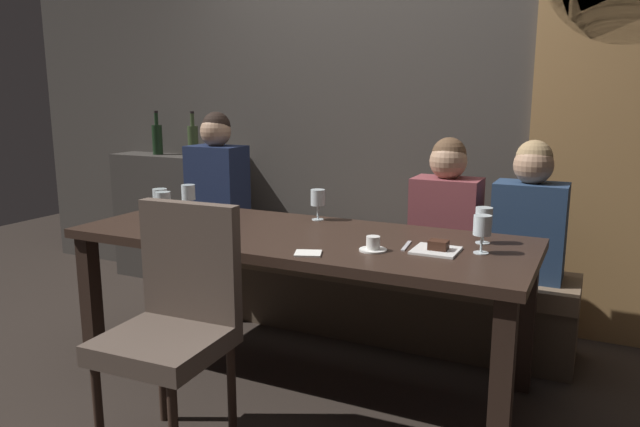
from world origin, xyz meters
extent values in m
plane|color=black|center=(0.00, 0.00, 0.00)|extent=(9.00, 9.00, 0.00)
cube|color=#423D38|center=(0.00, 1.22, 1.50)|extent=(6.00, 0.12, 3.00)
cube|color=olive|center=(1.35, 1.15, 1.05)|extent=(0.90, 0.05, 2.10)
cube|color=#38342F|center=(-1.55, 1.04, 0.47)|extent=(1.10, 0.28, 0.95)
cube|color=black|center=(-1.03, -0.35, 0.35)|extent=(0.08, 0.08, 0.69)
cube|color=black|center=(1.03, -0.35, 0.35)|extent=(0.08, 0.08, 0.69)
cube|color=black|center=(-1.03, 0.35, 0.35)|extent=(0.08, 0.08, 0.69)
cube|color=black|center=(1.03, 0.35, 0.35)|extent=(0.08, 0.08, 0.69)
cube|color=#302119|center=(0.00, 0.00, 0.72)|extent=(2.20, 0.84, 0.04)
cube|color=#4A3C2E|center=(0.00, 0.70, 0.17)|extent=(2.50, 0.40, 0.35)
cube|color=brown|center=(0.00, 0.70, 0.40)|extent=(2.50, 0.44, 0.10)
cylinder|color=#302119|center=(-0.34, -0.98, 0.21)|extent=(0.04, 0.04, 0.42)
cylinder|color=#302119|center=(-0.34, -0.62, 0.21)|extent=(0.04, 0.04, 0.42)
cylinder|color=#302119|center=(0.02, -0.62, 0.21)|extent=(0.04, 0.04, 0.42)
cube|color=brown|center=(-0.16, -0.80, 0.46)|extent=(0.46, 0.46, 0.08)
cube|color=brown|center=(-0.17, -0.61, 0.74)|extent=(0.44, 0.08, 0.48)
cube|color=#192342|center=(-0.98, 0.73, 0.76)|extent=(0.36, 0.24, 0.62)
sphere|color=tan|center=(-0.98, 0.73, 1.16)|extent=(0.20, 0.20, 0.20)
sphere|color=black|center=(-0.98, 0.74, 1.20)|extent=(0.18, 0.18, 0.18)
cube|color=brown|center=(0.54, 0.70, 0.70)|extent=(0.36, 0.24, 0.50)
sphere|color=tan|center=(0.54, 0.70, 1.05)|extent=(0.20, 0.20, 0.20)
sphere|color=brown|center=(0.54, 0.71, 1.08)|extent=(0.18, 0.18, 0.18)
cube|color=navy|center=(0.98, 0.72, 0.70)|extent=(0.36, 0.24, 0.50)
sphere|color=tan|center=(0.98, 0.72, 1.05)|extent=(0.20, 0.20, 0.20)
sphere|color=#9E7F56|center=(0.98, 0.73, 1.08)|extent=(0.18, 0.18, 0.18)
cylinder|color=black|center=(-1.75, 1.04, 1.06)|extent=(0.08, 0.08, 0.22)
cylinder|color=black|center=(-1.75, 1.04, 1.21)|extent=(0.03, 0.03, 0.09)
cylinder|color=black|center=(-1.75, 1.04, 1.27)|extent=(0.03, 0.03, 0.02)
cylinder|color=#384728|center=(-1.42, 1.06, 1.06)|extent=(0.08, 0.08, 0.22)
cylinder|color=#384728|center=(-1.42, 1.06, 1.21)|extent=(0.03, 0.03, 0.09)
cylinder|color=black|center=(-1.42, 1.06, 1.27)|extent=(0.03, 0.03, 0.02)
cylinder|color=silver|center=(-0.83, -0.02, 0.74)|extent=(0.06, 0.06, 0.00)
cylinder|color=silver|center=(-0.83, -0.02, 0.78)|extent=(0.01, 0.01, 0.07)
cylinder|color=silver|center=(-0.83, -0.02, 0.86)|extent=(0.08, 0.08, 0.08)
cylinder|color=gold|center=(-0.83, -0.02, 0.84)|extent=(0.07, 0.07, 0.04)
cylinder|color=silver|center=(0.86, 0.02, 0.74)|extent=(0.06, 0.06, 0.00)
cylinder|color=silver|center=(0.86, 0.02, 0.78)|extent=(0.01, 0.01, 0.07)
cylinder|color=silver|center=(0.86, 0.02, 0.86)|extent=(0.08, 0.08, 0.08)
cylinder|color=silver|center=(0.84, 0.20, 0.74)|extent=(0.06, 0.06, 0.00)
cylinder|color=silver|center=(0.84, 0.20, 0.78)|extent=(0.01, 0.01, 0.07)
cylinder|color=silver|center=(0.84, 0.20, 0.86)|extent=(0.08, 0.08, 0.08)
cylinder|color=silver|center=(-0.74, -0.09, 0.74)|extent=(0.06, 0.06, 0.00)
cylinder|color=silver|center=(-0.74, -0.09, 0.78)|extent=(0.01, 0.01, 0.07)
cylinder|color=silver|center=(-0.74, -0.09, 0.86)|extent=(0.08, 0.08, 0.08)
cylinder|color=maroon|center=(-0.74, -0.09, 0.84)|extent=(0.07, 0.07, 0.04)
cylinder|color=silver|center=(-0.78, 0.16, 0.74)|extent=(0.06, 0.06, 0.00)
cylinder|color=silver|center=(-0.78, 0.16, 0.78)|extent=(0.01, 0.01, 0.07)
cylinder|color=silver|center=(-0.78, 0.16, 0.86)|extent=(0.08, 0.08, 0.08)
cylinder|color=silver|center=(-0.05, 0.33, 0.74)|extent=(0.06, 0.06, 0.00)
cylinder|color=silver|center=(-0.05, 0.33, 0.78)|extent=(0.01, 0.01, 0.07)
cylinder|color=silver|center=(-0.05, 0.33, 0.86)|extent=(0.08, 0.08, 0.08)
cylinder|color=maroon|center=(-0.05, 0.33, 0.84)|extent=(0.07, 0.07, 0.04)
cylinder|color=white|center=(0.44, -0.14, 0.74)|extent=(0.12, 0.12, 0.01)
cylinder|color=white|center=(0.44, -0.14, 0.78)|extent=(0.06, 0.06, 0.06)
cylinder|color=brown|center=(0.44, -0.14, 0.80)|extent=(0.05, 0.05, 0.01)
cube|color=white|center=(0.68, -0.04, 0.74)|extent=(0.19, 0.19, 0.01)
cube|color=#381E14|center=(0.69, -0.04, 0.77)|extent=(0.08, 0.06, 0.04)
cube|color=silver|center=(0.54, -0.01, 0.74)|extent=(0.04, 0.17, 0.01)
cube|color=silver|center=(0.21, -0.31, 0.74)|extent=(0.14, 0.13, 0.01)
camera|label=1|loc=(1.30, -2.46, 1.40)|focal=33.36mm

